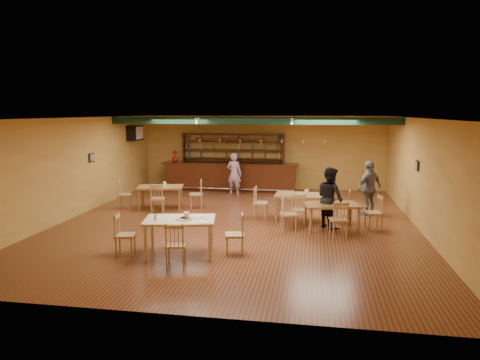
% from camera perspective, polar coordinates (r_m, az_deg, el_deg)
% --- Properties ---
extents(floor, '(12.00, 12.00, 0.00)m').
position_cam_1_polar(floor, '(12.95, -0.35, -5.44)').
color(floor, '#552B18').
rests_on(floor, ground).
extents(ceiling_beam, '(10.00, 0.30, 0.25)m').
position_cam_1_polar(ceiling_beam, '(15.32, 1.46, 7.62)').
color(ceiling_beam, black).
rests_on(ceiling_beam, ceiling).
extents(track_rail_left, '(0.05, 2.50, 0.05)m').
position_cam_1_polar(track_rail_left, '(16.26, -4.59, 7.90)').
color(track_rail_left, silver).
rests_on(track_rail_left, ceiling).
extents(track_rail_right, '(0.05, 2.50, 0.05)m').
position_cam_1_polar(track_rail_right, '(15.78, 6.86, 7.85)').
color(track_rail_right, silver).
rests_on(track_rail_right, ceiling).
extents(ac_unit, '(0.34, 0.70, 0.48)m').
position_cam_1_polar(ac_unit, '(17.99, -13.29, 5.90)').
color(ac_unit, silver).
rests_on(ac_unit, wall_left).
extents(picture_left, '(0.04, 0.34, 0.28)m').
position_cam_1_polar(picture_left, '(15.22, -18.46, 2.75)').
color(picture_left, black).
rests_on(picture_left, wall_left).
extents(picture_right, '(0.04, 0.34, 0.28)m').
position_cam_1_polar(picture_right, '(13.25, 21.74, 1.74)').
color(picture_right, black).
rests_on(picture_right, wall_right).
extents(bar_counter, '(5.53, 0.85, 1.13)m').
position_cam_1_polar(bar_counter, '(18.02, -1.26, 0.43)').
color(bar_counter, '#381B0B').
rests_on(bar_counter, ground).
extents(back_bar_hutch, '(4.28, 0.40, 2.28)m').
position_cam_1_polar(back_bar_hutch, '(18.56, -0.90, 2.47)').
color(back_bar_hutch, '#381B0B').
rests_on(back_bar_hutch, ground).
extents(poinsettia, '(0.33, 0.33, 0.45)m').
position_cam_1_polar(poinsettia, '(18.50, -8.33, 3.03)').
color(poinsettia, '#B81112').
rests_on(poinsettia, bar_counter).
extents(dining_table_a, '(1.61, 1.16, 0.73)m').
position_cam_1_polar(dining_table_a, '(15.00, -10.15, -2.17)').
color(dining_table_a, olive).
rests_on(dining_table_a, ground).
extents(dining_table_b, '(1.57, 0.98, 0.76)m').
position_cam_1_polar(dining_table_b, '(13.30, 7.83, -3.45)').
color(dining_table_b, olive).
rests_on(dining_table_b, ground).
extents(dining_table_d, '(1.60, 1.17, 0.72)m').
position_cam_1_polar(dining_table_d, '(12.32, 11.62, -4.65)').
color(dining_table_d, olive).
rests_on(dining_table_d, ground).
extents(near_table, '(1.69, 1.25, 0.83)m').
position_cam_1_polar(near_table, '(10.09, -7.68, -7.22)').
color(near_table, tan).
rests_on(near_table, ground).
extents(pizza_tray, '(0.42, 0.42, 0.01)m').
position_cam_1_polar(pizza_tray, '(9.95, -7.12, -4.93)').
color(pizza_tray, silver).
rests_on(pizza_tray, near_table).
extents(parmesan_shaker, '(0.09, 0.09, 0.11)m').
position_cam_1_polar(parmesan_shaker, '(9.98, -10.75, -4.70)').
color(parmesan_shaker, '#EAE5C6').
rests_on(parmesan_shaker, near_table).
extents(napkin_stack, '(0.20, 0.15, 0.03)m').
position_cam_1_polar(napkin_stack, '(10.08, -5.26, -4.68)').
color(napkin_stack, white).
rests_on(napkin_stack, near_table).
extents(pizza_server, '(0.33, 0.14, 0.00)m').
position_cam_1_polar(pizza_server, '(9.96, -6.12, -4.85)').
color(pizza_server, silver).
rests_on(pizza_server, pizza_tray).
extents(side_plate, '(0.26, 0.26, 0.01)m').
position_cam_1_polar(side_plate, '(9.62, -4.66, -5.39)').
color(side_plate, white).
rests_on(side_plate, near_table).
extents(patron_bar, '(0.65, 0.49, 1.61)m').
position_cam_1_polar(patron_bar, '(17.13, -0.75, 0.81)').
color(patron_bar, '#9C50AF').
rests_on(patron_bar, ground).
extents(patron_right_a, '(0.98, 1.04, 1.69)m').
position_cam_1_polar(patron_right_a, '(12.43, 11.45, -2.23)').
color(patron_right_a, black).
rests_on(patron_right_a, ground).
extents(patron_right_b, '(1.00, 0.98, 1.69)m').
position_cam_1_polar(patron_right_b, '(14.27, 16.23, -0.98)').
color(patron_right_b, slate).
rests_on(patron_right_b, ground).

